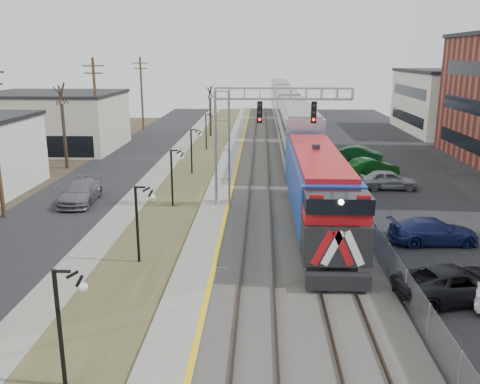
{
  "coord_description": "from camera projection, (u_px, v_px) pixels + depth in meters",
  "views": [
    {
      "loc": [
        2.12,
        -5.69,
        10.13
      ],
      "look_at": [
        0.93,
        22.34,
        2.6
      ],
      "focal_mm": 38.0,
      "sensor_mm": 36.0,
      "label": 1
    }
  ],
  "objects": [
    {
      "name": "track_far",
      "position": [
        302.0,
        180.0,
        41.68
      ],
      "size": [
        1.58,
        120.0,
        0.15
      ],
      "color": "#2D2119",
      "rests_on": "ballast_bed"
    },
    {
      "name": "ballast_bed",
      "position": [
        284.0,
        182.0,
        41.78
      ],
      "size": [
        8.0,
        120.0,
        0.2
      ],
      "primitive_type": "cube",
      "color": "#595651",
      "rests_on": "ground"
    },
    {
      "name": "car_lot_c",
      "position": [
        456.0,
        285.0,
        21.57
      ],
      "size": [
        5.66,
        3.54,
        1.46
      ],
      "primitive_type": "imported",
      "rotation": [
        0.0,
        0.0,
        1.8
      ],
      "color": "black",
      "rests_on": "ground"
    },
    {
      "name": "signal_gantry",
      "position": [
        248.0,
        127.0,
        33.71
      ],
      "size": [
        9.0,
        1.07,
        8.15
      ],
      "color": "gray",
      "rests_on": "ground"
    },
    {
      "name": "lampposts",
      "position": [
        139.0,
        223.0,
        25.49
      ],
      "size": [
        0.14,
        62.14,
        4.0
      ],
      "color": "black",
      "rests_on": "ground"
    },
    {
      "name": "car_street_b",
      "position": [
        80.0,
        193.0,
        35.94
      ],
      "size": [
        2.54,
        5.48,
        1.55
      ],
      "primitive_type": "imported",
      "rotation": [
        0.0,
        0.0,
        0.07
      ],
      "color": "slate",
      "rests_on": "ground"
    },
    {
      "name": "car_lot_f",
      "position": [
        371.0,
        168.0,
        43.78
      ],
      "size": [
        5.07,
        3.08,
        1.58
      ],
      "primitive_type": "imported",
      "rotation": [
        0.0,
        0.0,
        1.89
      ],
      "color": "#0D4416",
      "rests_on": "ground"
    },
    {
      "name": "fence",
      "position": [
        335.0,
        174.0,
        41.43
      ],
      "size": [
        0.04,
        120.0,
        1.6
      ],
      "primitive_type": "cube",
      "color": "gray",
      "rests_on": "ground"
    },
    {
      "name": "sidewalk",
      "position": [
        151.0,
        181.0,
        42.25
      ],
      "size": [
        2.0,
        120.0,
        0.08
      ],
      "primitive_type": "cube",
      "color": "gray",
      "rests_on": "ground"
    },
    {
      "name": "street_west",
      "position": [
        98.0,
        181.0,
        42.44
      ],
      "size": [
        7.0,
        120.0,
        0.04
      ],
      "primitive_type": "cube",
      "color": "black",
      "rests_on": "ground"
    },
    {
      "name": "grass_median",
      "position": [
        187.0,
        182.0,
        42.13
      ],
      "size": [
        4.0,
        120.0,
        0.06
      ],
      "primitive_type": "cube",
      "color": "#404625",
      "rests_on": "ground"
    },
    {
      "name": "car_lot_d",
      "position": [
        433.0,
        232.0,
        28.12
      ],
      "size": [
        4.98,
        2.31,
        1.41
      ],
      "primitive_type": "imported",
      "rotation": [
        0.0,
        0.0,
        1.64
      ],
      "color": "navy",
      "rests_on": "ground"
    },
    {
      "name": "track_near",
      "position": [
        259.0,
        180.0,
        41.82
      ],
      "size": [
        1.58,
        120.0,
        0.15
      ],
      "color": "#2D2119",
      "rests_on": "ballast_bed"
    },
    {
      "name": "platform_edge",
      "position": [
        234.0,
        180.0,
        41.92
      ],
      "size": [
        0.24,
        120.0,
        0.01
      ],
      "primitive_type": "cube",
      "color": "gold",
      "rests_on": "platform"
    },
    {
      "name": "car_lot_g",
      "position": [
        360.0,
        154.0,
        50.41
      ],
      "size": [
        4.59,
        2.69,
        1.43
      ],
      "primitive_type": "imported",
      "rotation": [
        0.0,
        0.0,
        1.28
      ],
      "color": "#0C3F1A",
      "rests_on": "ground"
    },
    {
      "name": "platform",
      "position": [
        223.0,
        181.0,
        41.98
      ],
      "size": [
        2.0,
        120.0,
        0.24
      ],
      "primitive_type": "cube",
      "color": "gray",
      "rests_on": "ground"
    },
    {
      "name": "train",
      "position": [
        288.0,
        115.0,
        64.24
      ],
      "size": [
        3.0,
        85.85,
        5.33
      ],
      "color": "navy",
      "rests_on": "ground"
    },
    {
      "name": "car_lot_e",
      "position": [
        388.0,
        180.0,
        39.63
      ],
      "size": [
        4.46,
        1.84,
        1.51
      ],
      "primitive_type": "imported",
      "rotation": [
        0.0,
        0.0,
        1.56
      ],
      "color": "gray",
      "rests_on": "ground"
    },
    {
      "name": "bare_trees",
      "position": [
        97.0,
        142.0,
        45.57
      ],
      "size": [
        12.3,
        42.3,
        5.95
      ],
      "color": "#382D23",
      "rests_on": "ground"
    },
    {
      "name": "parking_lot",
      "position": [
        431.0,
        184.0,
        41.31
      ],
      "size": [
        16.0,
        120.0,
        0.04
      ],
      "primitive_type": "cube",
      "color": "black",
      "rests_on": "ground"
    }
  ]
}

